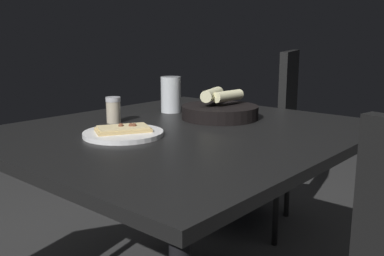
# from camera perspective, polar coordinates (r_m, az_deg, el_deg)

# --- Properties ---
(dining_table) EXTENTS (1.13, 1.02, 0.74)m
(dining_table) POSITION_cam_1_polar(r_m,az_deg,el_deg) (1.42, -1.14, -2.31)
(dining_table) COLOR black
(dining_table) RESTS_ON ground
(pizza_plate) EXTENTS (0.24, 0.24, 0.04)m
(pizza_plate) POSITION_cam_1_polar(r_m,az_deg,el_deg) (1.32, -9.04, -0.60)
(pizza_plate) COLOR white
(pizza_plate) RESTS_ON dining_table
(bread_basket) EXTENTS (0.28, 0.28, 0.11)m
(bread_basket) POSITION_cam_1_polar(r_m,az_deg,el_deg) (1.58, 3.73, 2.35)
(bread_basket) COLOR black
(bread_basket) RESTS_ON dining_table
(beer_glass) EXTENTS (0.08, 0.08, 0.14)m
(beer_glass) POSITION_cam_1_polar(r_m,az_deg,el_deg) (1.71, -2.81, 4.13)
(beer_glass) COLOR silver
(beer_glass) RESTS_ON dining_table
(pepper_shaker) EXTENTS (0.05, 0.05, 0.09)m
(pepper_shaker) POSITION_cam_1_polar(r_m,az_deg,el_deg) (1.52, -10.33, 2.17)
(pepper_shaker) COLOR #BFB299
(pepper_shaker) RESTS_ON dining_table
(chair_near) EXTENTS (0.56, 0.56, 0.96)m
(chair_near) POSITION_cam_1_polar(r_m,az_deg,el_deg) (2.31, 9.71, -0.47)
(chair_near) COLOR black
(chair_near) RESTS_ON ground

